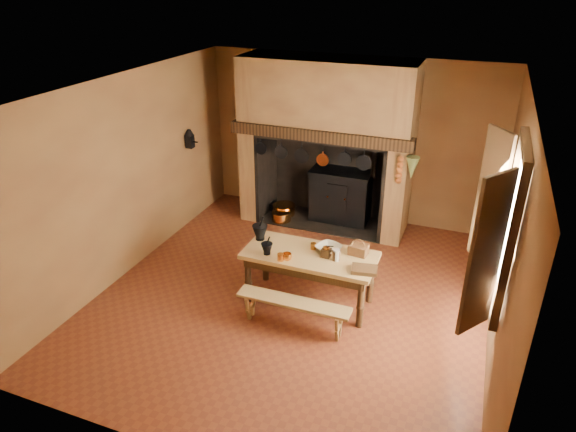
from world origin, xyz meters
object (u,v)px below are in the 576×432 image
Objects in this scene: iron_range at (341,195)px; wicker_basket at (358,249)px; bench_front at (293,308)px; coffee_grinder at (326,252)px; mixing_bowl at (329,248)px; work_table at (310,261)px.

iron_range reaches higher than wicker_basket.
bench_front is at bearing -84.83° from iron_range.
coffee_grinder reaches higher than mixing_bowl.
wicker_basket is (0.58, 0.80, 0.51)m from bench_front.
coffee_grinder is (0.21, 0.60, 0.50)m from bench_front.
work_table is at bearing 90.00° from bench_front.
iron_range is 6.44× the size of wicker_basket.
coffee_grinder is at bearing -85.42° from mixing_bowl.
wicker_basket is (0.38, 0.05, 0.03)m from mixing_bowl.
coffee_grinder is at bearing 70.32° from bench_front.
iron_range is 2.52m from work_table.
coffee_grinder is 0.70× the size of wicker_basket.
wicker_basket is at bearing -69.47° from iron_range.
coffee_grinder is (0.50, -2.50, 0.32)m from iron_range.
bench_front is (0.00, -0.60, -0.32)m from work_table.
coffee_grinder reaches higher than bench_front.
bench_front is 1.11m from wicker_basket.
iron_range is 2.47m from wicker_basket.
mixing_bowl is at bearing 98.39° from coffee_grinder.
coffee_grinder reaches higher than work_table.
mixing_bowl is (0.48, -2.35, 0.29)m from iron_range.
iron_range is 9.22× the size of coffee_grinder.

